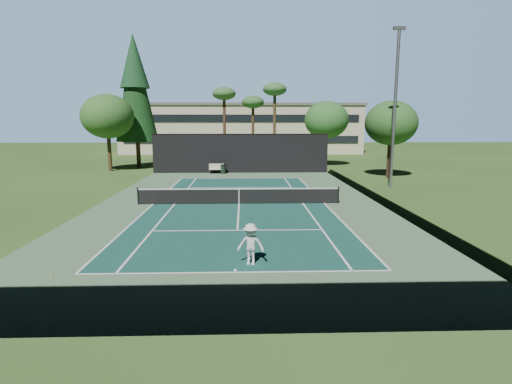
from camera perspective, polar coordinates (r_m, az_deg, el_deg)
The scene contains 22 objects.
ground at distance 25.61m, azimuth -2.44°, elevation -1.72°, with size 160.00×160.00×0.00m, color #305620.
apron_slab at distance 25.61m, azimuth -2.44°, elevation -1.71°, with size 18.00×32.00×0.01m, color #527552.
court_surface at distance 25.61m, azimuth -2.44°, elevation -1.69°, with size 10.97×23.77×0.01m, color #174A41.
court_lines at distance 25.61m, azimuth -2.44°, elevation -1.68°, with size 11.07×23.87×0.01m.
tennis_net at distance 25.51m, azimuth -2.45°, elevation -0.49°, with size 12.90×0.10×1.10m.
fence at distance 25.35m, azimuth -2.47°, elevation 2.76°, with size 18.04×32.05×4.03m.
player at distance 14.69m, azimuth -0.76°, elevation -7.47°, with size 1.00×0.58×1.55m, color silver.
tennis_ball_a at distance 15.55m, azimuth -27.23°, elevation -10.48°, with size 0.08×0.08×0.08m, color gold.
tennis_ball_b at distance 26.43m, azimuth -2.62°, elevation -1.28°, with size 0.07×0.07×0.07m, color #C8D630.
tennis_ball_c at distance 30.69m, azimuth -2.74°, elevation 0.28°, with size 0.06×0.06×0.06m, color #B2D02F.
tennis_ball_d at distance 28.64m, azimuth -7.58°, elevation -0.48°, with size 0.07×0.07×0.07m, color #CDDC32.
park_bench at distance 40.86m, azimuth -5.69°, elevation 3.38°, with size 1.50×0.45×1.02m.
trash_bin at distance 40.73m, azimuth -4.71°, elevation 3.28°, with size 0.56×0.56×0.95m.
pine_tree at distance 48.87m, azimuth -16.92°, elevation 14.66°, with size 4.80×4.80×15.00m.
palm_a at distance 49.23m, azimuth -4.58°, elevation 13.42°, with size 2.80×2.80×9.32m.
palm_b at distance 51.14m, azimuth -0.44°, elevation 12.38°, with size 2.80×2.80×8.42m.
palm_c at distance 48.35m, azimuth 2.69°, elevation 13.99°, with size 2.80×2.80×9.77m.
decid_tree_a at distance 48.07m, azimuth 10.02°, elevation 10.08°, with size 5.12×5.12×7.62m.
decid_tree_b at distance 39.53m, azimuth 18.74°, elevation 9.28°, with size 4.80×4.80×7.14m.
decid_tree_c at distance 45.41m, azimuth -20.47°, elevation 10.06°, with size 5.44×5.44×8.09m.
campus_building at distance 71.07m, azimuth -2.04°, elevation 9.14°, with size 40.50×12.50×8.30m.
light_pole at distance 33.23m, azimuth 19.23°, elevation 11.61°, with size 0.90×0.25×12.22m.
Camera 1 is at (0.32, -25.08, 5.17)m, focal length 28.00 mm.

